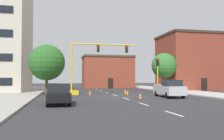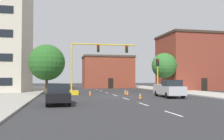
% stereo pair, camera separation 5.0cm
% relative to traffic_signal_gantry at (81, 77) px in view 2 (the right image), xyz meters
% --- Properties ---
extents(ground_plane, '(160.00, 160.00, 0.00)m').
position_rel_traffic_signal_gantry_xyz_m(ground_plane, '(4.15, -4.22, -2.28)').
color(ground_plane, '#2D2D30').
extents(sidewalk_left, '(6.00, 56.00, 0.14)m').
position_rel_traffic_signal_gantry_xyz_m(sidewalk_left, '(-8.33, 3.78, -2.21)').
color(sidewalk_left, '#9E998E').
rests_on(sidewalk_left, ground_plane).
extents(sidewalk_right, '(6.00, 56.00, 0.14)m').
position_rel_traffic_signal_gantry_xyz_m(sidewalk_right, '(16.62, 3.78, -2.21)').
color(sidewalk_right, '#B2ADA3').
rests_on(sidewalk_right, ground_plane).
extents(lane_stripe_seg_0, '(0.16, 2.40, 0.01)m').
position_rel_traffic_signal_gantry_xyz_m(lane_stripe_seg_0, '(4.15, -18.22, -2.28)').
color(lane_stripe_seg_0, silver).
rests_on(lane_stripe_seg_0, ground_plane).
extents(lane_stripe_seg_1, '(0.16, 2.40, 0.01)m').
position_rel_traffic_signal_gantry_xyz_m(lane_stripe_seg_1, '(4.15, -12.72, -2.28)').
color(lane_stripe_seg_1, silver).
rests_on(lane_stripe_seg_1, ground_plane).
extents(lane_stripe_seg_2, '(0.16, 2.40, 0.01)m').
position_rel_traffic_signal_gantry_xyz_m(lane_stripe_seg_2, '(4.15, -7.22, -2.28)').
color(lane_stripe_seg_2, silver).
rests_on(lane_stripe_seg_2, ground_plane).
extents(lane_stripe_seg_3, '(0.16, 2.40, 0.01)m').
position_rel_traffic_signal_gantry_xyz_m(lane_stripe_seg_3, '(4.15, -1.72, -2.28)').
color(lane_stripe_seg_3, silver).
rests_on(lane_stripe_seg_3, ground_plane).
extents(lane_stripe_seg_4, '(0.16, 2.40, 0.01)m').
position_rel_traffic_signal_gantry_xyz_m(lane_stripe_seg_4, '(4.15, 3.78, -2.28)').
color(lane_stripe_seg_4, silver).
rests_on(lane_stripe_seg_4, ground_plane).
extents(lane_stripe_seg_5, '(0.16, 2.40, 0.01)m').
position_rel_traffic_signal_gantry_xyz_m(lane_stripe_seg_5, '(4.15, 9.28, -2.28)').
color(lane_stripe_seg_5, silver).
rests_on(lane_stripe_seg_5, ground_plane).
extents(lane_stripe_seg_6, '(0.16, 2.40, 0.01)m').
position_rel_traffic_signal_gantry_xyz_m(lane_stripe_seg_6, '(4.15, 14.78, -2.28)').
color(lane_stripe_seg_6, silver).
rests_on(lane_stripe_seg_6, ground_plane).
extents(building_brick_center, '(11.42, 7.40, 7.25)m').
position_rel_traffic_signal_gantry_xyz_m(building_brick_center, '(7.78, 22.16, 1.35)').
color(building_brick_center, brown).
rests_on(building_brick_center, ground_plane).
extents(building_row_right, '(10.74, 9.40, 10.48)m').
position_rel_traffic_signal_gantry_xyz_m(building_row_right, '(21.40, 9.62, 2.97)').
color(building_row_right, brown).
rests_on(building_row_right, ground_plane).
extents(traffic_signal_gantry, '(9.74, 1.20, 6.83)m').
position_rel_traffic_signal_gantry_xyz_m(traffic_signal_gantry, '(0.00, 0.00, 0.00)').
color(traffic_signal_gantry, yellow).
rests_on(traffic_signal_gantry, ground_plane).
extents(traffic_light_pole_right, '(0.32, 0.47, 4.80)m').
position_rel_traffic_signal_gantry_xyz_m(traffic_light_pole_right, '(10.17, -1.49, 1.24)').
color(traffic_light_pole_right, yellow).
rests_on(traffic_light_pole_right, ground_plane).
extents(tree_left_near, '(4.81, 4.81, 6.68)m').
position_rel_traffic_signal_gantry_xyz_m(tree_left_near, '(-4.51, 1.12, 1.99)').
color(tree_left_near, brown).
rests_on(tree_left_near, ground_plane).
extents(tree_right_mid, '(4.33, 4.33, 6.51)m').
position_rel_traffic_signal_gantry_xyz_m(tree_right_mid, '(14.65, 6.34, 2.05)').
color(tree_right_mid, brown).
rests_on(tree_right_mid, ground_plane).
extents(pickup_truck_silver, '(2.41, 5.54, 1.99)m').
position_rel_traffic_signal_gantry_xyz_m(pickup_truck_silver, '(9.51, -6.31, -1.31)').
color(pickup_truck_silver, '#BCBCC1').
rests_on(pickup_truck_silver, ground_plane).
extents(sedan_black_near_left, '(1.94, 4.53, 1.74)m').
position_rel_traffic_signal_gantry_xyz_m(sedan_black_near_left, '(-2.81, -11.60, -1.40)').
color(sedan_black_near_left, black).
rests_on(sedan_black_near_left, ground_plane).
extents(traffic_cone_roadside_a, '(0.36, 0.36, 0.66)m').
position_rel_traffic_signal_gantry_xyz_m(traffic_cone_roadside_a, '(5.42, -8.16, -1.96)').
color(traffic_cone_roadside_a, black).
rests_on(traffic_cone_roadside_a, ground_plane).
extents(traffic_cone_roadside_b, '(0.36, 0.36, 0.76)m').
position_rel_traffic_signal_gantry_xyz_m(traffic_cone_roadside_b, '(5.67, -1.34, -1.91)').
color(traffic_cone_roadside_b, black).
rests_on(traffic_cone_roadside_b, ground_plane).
extents(traffic_cone_roadside_c, '(0.36, 0.36, 0.65)m').
position_rel_traffic_signal_gantry_xyz_m(traffic_cone_roadside_c, '(5.57, -2.72, -1.97)').
color(traffic_cone_roadside_c, black).
rests_on(traffic_cone_roadside_c, ground_plane).
extents(traffic_cone_roadside_d, '(0.36, 0.36, 0.67)m').
position_rel_traffic_signal_gantry_xyz_m(traffic_cone_roadside_d, '(0.89, -2.34, -1.95)').
color(traffic_cone_roadside_d, black).
rests_on(traffic_cone_roadside_d, ground_plane).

